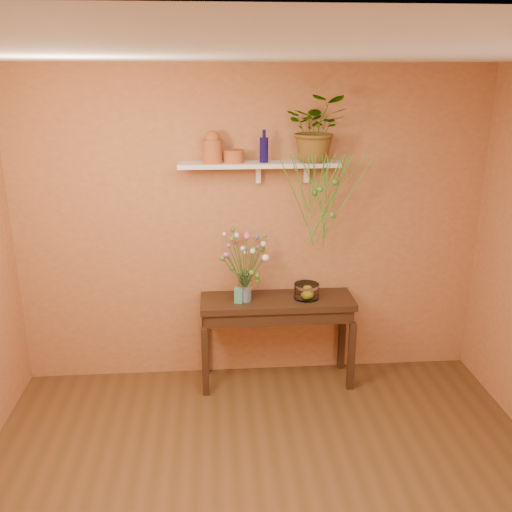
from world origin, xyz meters
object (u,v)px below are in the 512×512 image
object	(u,v)px
sideboard	(277,311)
glass_bowl	(306,292)
blue_bottle	(264,149)
bouquet	(247,254)
terracotta_jug	(212,148)
spider_plant	(317,128)
glass_vase	(245,290)

from	to	relation	value
sideboard	glass_bowl	xyz separation A→B (m)	(0.25, -0.01, 0.17)
blue_bottle	bouquet	bearing A→B (deg)	-142.58
terracotta_jug	sideboard	bearing A→B (deg)	-8.74
bouquet	spider_plant	bearing A→B (deg)	11.06
terracotta_jug	blue_bottle	size ratio (longest dim) A/B	0.99
sideboard	glass_vase	bearing A→B (deg)	-174.87
glass_bowl	sideboard	bearing A→B (deg)	178.07
glass_vase	bouquet	world-z (taller)	bouquet
sideboard	spider_plant	distance (m)	1.56
glass_bowl	terracotta_jug	bearing A→B (deg)	173.44
spider_plant	bouquet	world-z (taller)	spider_plant
sideboard	glass_vase	size ratio (longest dim) A/B	5.63
terracotta_jug	glass_vase	bearing A→B (deg)	-23.30
terracotta_jug	bouquet	world-z (taller)	terracotta_jug
terracotta_jug	blue_bottle	xyz separation A→B (m)	(0.41, 0.00, -0.02)
bouquet	glass_bowl	xyz separation A→B (m)	(0.51, 0.02, -0.36)
sideboard	bouquet	size ratio (longest dim) A/B	2.64
spider_plant	glass_bowl	bearing A→B (deg)	-123.09
glass_vase	glass_bowl	distance (m)	0.53
sideboard	spider_plant	world-z (taller)	spider_plant
terracotta_jug	spider_plant	world-z (taller)	spider_plant
spider_plant	glass_bowl	distance (m)	1.36
blue_bottle	glass_bowl	world-z (taller)	blue_bottle
sideboard	terracotta_jug	xyz separation A→B (m)	(-0.52, 0.08, 1.38)
glass_vase	blue_bottle	bearing A→B (deg)	33.48
terracotta_jug	glass_bowl	bearing A→B (deg)	-6.56
spider_plant	glass_vase	xyz separation A→B (m)	(-0.58, -0.11, -1.31)
sideboard	blue_bottle	xyz separation A→B (m)	(-0.11, 0.08, 1.37)
sideboard	spider_plant	xyz separation A→B (m)	(0.31, 0.08, 1.53)
terracotta_jug	glass_bowl	xyz separation A→B (m)	(0.77, -0.09, -1.21)
terracotta_jug	bouquet	distance (m)	0.90
sideboard	glass_bowl	world-z (taller)	glass_bowl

